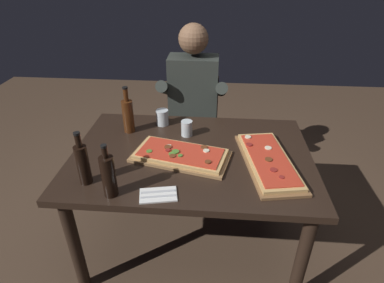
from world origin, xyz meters
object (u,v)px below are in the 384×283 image
oil_bottle_amber (128,115)px  diner_chair (194,124)px  pizza_rectangular_front (181,155)px  seated_diner (193,102)px  tumbler_far_side (187,128)px  dining_table (191,166)px  pizza_rectangular_left (268,161)px  wine_bottle_dark (109,175)px  vinegar_bottle_green (83,163)px  tumbler_near_camera (162,117)px

oil_bottle_amber → diner_chair: bearing=58.6°
pizza_rectangular_front → seated_diner: (0.01, 0.79, -0.02)m
diner_chair → tumbler_far_side: bearing=-89.8°
dining_table → pizza_rectangular_left: size_ratio=2.20×
dining_table → tumbler_far_side: bearing=102.4°
dining_table → pizza_rectangular_left: pizza_rectangular_left is taller
dining_table → tumbler_far_side: (-0.05, 0.21, 0.15)m
wine_bottle_dark → dining_table: bearing=48.1°
pizza_rectangular_left → dining_table: bearing=170.5°
dining_table → diner_chair: bearing=93.3°
wine_bottle_dark → tumbler_far_side: wine_bottle_dark is taller
vinegar_bottle_green → seated_diner: bearing=66.1°
tumbler_far_side → pizza_rectangular_front: bearing=-92.2°
oil_bottle_amber → vinegar_bottle_green: 0.56m
tumbler_near_camera → seated_diner: seated_diner is taller
pizza_rectangular_left → vinegar_bottle_green: 0.99m
oil_bottle_amber → pizza_rectangular_left: bearing=-19.6°
oil_bottle_amber → diner_chair: oil_bottle_amber is taller
dining_table → wine_bottle_dark: size_ratio=4.96×
pizza_rectangular_left → vinegar_bottle_green: size_ratio=2.18×
oil_bottle_amber → tumbler_near_camera: oil_bottle_amber is taller
pizza_rectangular_left → diner_chair: size_ratio=0.73×
seated_diner → oil_bottle_amber: bearing=-127.1°
oil_bottle_amber → vinegar_bottle_green: bearing=-98.9°
pizza_rectangular_front → vinegar_bottle_green: bearing=-150.3°
pizza_rectangular_left → vinegar_bottle_green: bearing=-165.7°
dining_table → oil_bottle_amber: oil_bottle_amber is taller
oil_bottle_amber → seated_diner: size_ratio=0.23×
vinegar_bottle_green → tumbler_far_side: (0.47, 0.53, -0.07)m
wine_bottle_dark → seated_diner: (0.31, 1.13, -0.11)m
dining_table → tumbler_far_side: tumbler_far_side is taller
pizza_rectangular_left → seated_diner: (-0.49, 0.81, -0.02)m
tumbler_far_side → seated_diner: seated_diner is taller
tumbler_near_camera → diner_chair: bearing=70.8°
pizza_rectangular_left → oil_bottle_amber: size_ratio=2.06×
oil_bottle_amber → diner_chair: size_ratio=0.36×
wine_bottle_dark → diner_chair: wine_bottle_dark is taller
pizza_rectangular_front → seated_diner: size_ratio=0.45×
pizza_rectangular_left → oil_bottle_amber: 0.92m
dining_table → diner_chair: 0.87m
seated_diner → tumbler_near_camera: bearing=-114.5°
tumbler_near_camera → pizza_rectangular_left: bearing=-32.3°
oil_bottle_amber → tumbler_near_camera: size_ratio=2.89×
pizza_rectangular_left → oil_bottle_amber: oil_bottle_amber is taller
pizza_rectangular_front → wine_bottle_dark: (-0.30, -0.34, 0.09)m
pizza_rectangular_left → oil_bottle_amber: (-0.86, 0.31, 0.10)m
tumbler_near_camera → vinegar_bottle_green: bearing=-113.5°
pizza_rectangular_front → oil_bottle_amber: size_ratio=1.93×
vinegar_bottle_green → tumbler_near_camera: size_ratio=2.73×
pizza_rectangular_left → tumbler_far_side: bearing=149.5°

